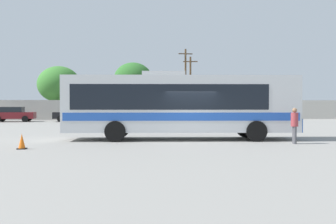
{
  "coord_description": "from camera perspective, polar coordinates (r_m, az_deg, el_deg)",
  "views": [
    {
      "loc": [
        -3.09,
        -19.13,
        1.89
      ],
      "look_at": [
        -0.6,
        4.92,
        1.37
      ],
      "focal_mm": 41.39,
      "sensor_mm": 36.0,
      "label": 1
    }
  ],
  "objects": [
    {
      "name": "utility_pole_far",
      "position": [
        49.58,
        2.59,
        4.39
      ],
      "size": [
        1.8,
        0.24,
        8.85
      ],
      "color": "#4C3823",
      "rests_on": "ground_plane"
    },
    {
      "name": "traffic_cone_on_apron",
      "position": [
        17.23,
        -20.73,
        -4.11
      ],
      "size": [
        0.36,
        0.36,
        0.64
      ],
      "color": "black",
      "rests_on": "ground_plane"
    },
    {
      "name": "roadside_tree_midleft",
      "position": [
        52.34,
        -5.16,
        4.89
      ],
      "size": [
        5.12,
        5.12,
        7.41
      ],
      "color": "brown",
      "rests_on": "ground_plane"
    },
    {
      "name": "perimeter_wall",
      "position": [
        45.82,
        -2.03,
        0.32
      ],
      "size": [
        80.0,
        0.3,
        2.3
      ],
      "primitive_type": "cube",
      "color": "beige",
      "rests_on": "ground_plane"
    },
    {
      "name": "utility_pole_near",
      "position": [
        48.49,
        3.31,
        3.8
      ],
      "size": [
        1.8,
        0.38,
        7.74
      ],
      "color": "#4C3823",
      "rests_on": "ground_plane"
    },
    {
      "name": "attendant_by_bus_door",
      "position": [
        19.14,
        18.14,
        -1.62
      ],
      "size": [
        0.38,
        0.38,
        1.69
      ],
      "color": "#4C4C51",
      "rests_on": "ground_plane"
    },
    {
      "name": "ground_plane",
      "position": [
        29.36,
        0.16,
        -2.45
      ],
      "size": [
        300.0,
        300.0,
        0.0
      ],
      "primitive_type": "plane",
      "color": "gray"
    },
    {
      "name": "parked_car_third_grey",
      "position": [
        42.01,
        -5.85,
        -0.31
      ],
      "size": [
        4.68,
        2.18,
        1.41
      ],
      "color": "slate",
      "rests_on": "ground_plane"
    },
    {
      "name": "parked_car_leftmost_maroon",
      "position": [
        43.43,
        -21.87,
        -0.27
      ],
      "size": [
        4.36,
        2.14,
        1.55
      ],
      "color": "maroon",
      "rests_on": "ground_plane"
    },
    {
      "name": "coach_bus_silver_blue",
      "position": [
        20.34,
        1.48,
        1.26
      ],
      "size": [
        12.19,
        3.5,
        3.55
      ],
      "color": "silver",
      "rests_on": "ground_plane"
    },
    {
      "name": "parked_car_second_black",
      "position": [
        42.05,
        -13.57,
        -0.27
      ],
      "size": [
        4.36,
        2.13,
        1.53
      ],
      "color": "black",
      "rests_on": "ground_plane"
    },
    {
      "name": "roadside_tree_left",
      "position": [
        48.66,
        -15.76,
        3.95
      ],
      "size": [
        5.13,
        5.13,
        6.41
      ],
      "color": "brown",
      "rests_on": "ground_plane"
    }
  ]
}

